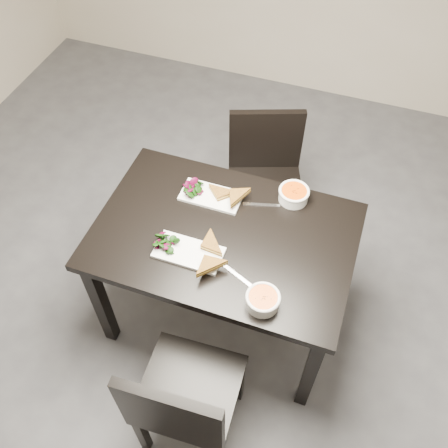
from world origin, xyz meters
name	(u,v)px	position (x,y,z in m)	size (l,w,h in m)	color
ground	(231,359)	(0.00, 0.00, 0.00)	(5.00, 5.00, 0.00)	#47474C
room_shell	(239,63)	(0.00, 0.00, 1.83)	(5.02, 5.02, 2.81)	beige
table	(224,246)	(-0.13, 0.26, 0.65)	(1.20, 0.80, 0.75)	black
chair_near	(183,402)	(-0.07, -0.44, 0.48)	(0.44, 0.44, 0.85)	black
chair_far	(265,174)	(-0.11, 0.94, 0.48)	(0.54, 0.54, 0.85)	black
plate_near	(189,252)	(-0.24, 0.10, 0.76)	(0.30, 0.15, 0.02)	white
sandwich_near	(203,250)	(-0.18, 0.11, 0.79)	(0.15, 0.11, 0.05)	#905D1E
salad_near	(167,243)	(-0.34, 0.10, 0.79)	(0.10, 0.09, 0.04)	black
soup_bowl_near	(263,300)	(0.14, -0.04, 0.79)	(0.14, 0.14, 0.07)	white
cutlery_near	(239,277)	(0.01, 0.05, 0.75)	(0.18, 0.02, 0.00)	silver
plate_far	(211,196)	(-0.26, 0.45, 0.76)	(0.30, 0.15, 0.01)	white
sandwich_far	(223,197)	(-0.20, 0.43, 0.79)	(0.15, 0.11, 0.05)	#905D1E
salad_far	(192,187)	(-0.36, 0.45, 0.79)	(0.09, 0.08, 0.04)	black
soup_bowl_far	(294,194)	(0.12, 0.57, 0.79)	(0.15, 0.15, 0.07)	white
cutlery_far	(261,205)	(-0.02, 0.48, 0.75)	(0.18, 0.02, 0.00)	silver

